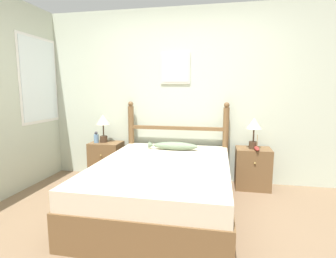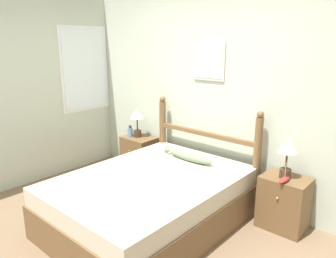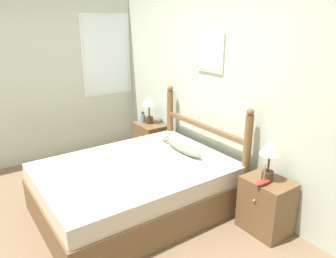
{
  "view_description": "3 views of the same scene",
  "coord_description": "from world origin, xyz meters",
  "px_view_note": "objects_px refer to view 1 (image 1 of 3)",
  "views": [
    {
      "loc": [
        0.52,
        -2.2,
        1.36
      ],
      "look_at": [
        -0.13,
        1.1,
        0.86
      ],
      "focal_mm": 28.0,
      "sensor_mm": 36.0,
      "label": 1
    },
    {
      "loc": [
        2.14,
        -1.63,
        1.93
      ],
      "look_at": [
        -0.15,
        0.96,
        0.98
      ],
      "focal_mm": 35.0,
      "sensor_mm": 36.0,
      "label": 2
    },
    {
      "loc": [
        2.77,
        -0.95,
        2.08
      ],
      "look_at": [
        -0.07,
        1.04,
        0.88
      ],
      "focal_mm": 35.0,
      "sensor_mm": 36.0,
      "label": 3
    }
  ],
  "objects_px": {
    "bottle": "(96,138)",
    "bed": "(163,186)",
    "table_lamp_left": "(103,123)",
    "fish_pillow": "(174,146)",
    "nightstand_left": "(107,160)",
    "model_boat": "(257,148)",
    "table_lamp_right": "(254,127)",
    "nightstand_right": "(253,168)"
  },
  "relations": [
    {
      "from": "bed",
      "to": "table_lamp_left",
      "type": "relative_size",
      "value": 4.8
    },
    {
      "from": "fish_pillow",
      "to": "nightstand_right",
      "type": "bearing_deg",
      "value": 12.37
    },
    {
      "from": "table_lamp_left",
      "to": "fish_pillow",
      "type": "height_order",
      "value": "table_lamp_left"
    },
    {
      "from": "table_lamp_left",
      "to": "table_lamp_right",
      "type": "distance_m",
      "value": 2.2
    },
    {
      "from": "table_lamp_left",
      "to": "table_lamp_right",
      "type": "xyz_separation_m",
      "value": [
        2.2,
        -0.02,
        0.0
      ]
    },
    {
      "from": "nightstand_right",
      "to": "table_lamp_left",
      "type": "xyz_separation_m",
      "value": [
        -2.21,
        0.01,
        0.58
      ]
    },
    {
      "from": "bed",
      "to": "nightstand_left",
      "type": "relative_size",
      "value": 3.59
    },
    {
      "from": "table_lamp_left",
      "to": "model_boat",
      "type": "relative_size",
      "value": 2.03
    },
    {
      "from": "nightstand_left",
      "to": "fish_pillow",
      "type": "bearing_deg",
      "value": -12.17
    },
    {
      "from": "model_boat",
      "to": "fish_pillow",
      "type": "relative_size",
      "value": 0.31
    },
    {
      "from": "table_lamp_right",
      "to": "bottle",
      "type": "xyz_separation_m",
      "value": [
        -2.3,
        -0.03,
        -0.22
      ]
    },
    {
      "from": "bed",
      "to": "nightstand_right",
      "type": "distance_m",
      "value": 1.4
    },
    {
      "from": "nightstand_right",
      "to": "model_boat",
      "type": "height_order",
      "value": "model_boat"
    },
    {
      "from": "bed",
      "to": "table_lamp_left",
      "type": "bearing_deg",
      "value": 141.66
    },
    {
      "from": "nightstand_right",
      "to": "fish_pillow",
      "type": "relative_size",
      "value": 0.84
    },
    {
      "from": "bottle",
      "to": "fish_pillow",
      "type": "relative_size",
      "value": 0.25
    },
    {
      "from": "bed",
      "to": "bottle",
      "type": "relative_size",
      "value": 11.89
    },
    {
      "from": "model_boat",
      "to": "bed",
      "type": "bearing_deg",
      "value": -145.38
    },
    {
      "from": "table_lamp_right",
      "to": "nightstand_right",
      "type": "bearing_deg",
      "value": 55.45
    },
    {
      "from": "nightstand_left",
      "to": "model_boat",
      "type": "bearing_deg",
      "value": -2.97
    },
    {
      "from": "bed",
      "to": "fish_pillow",
      "type": "height_order",
      "value": "fish_pillow"
    },
    {
      "from": "bottle",
      "to": "bed",
      "type": "bearing_deg",
      "value": -34.35
    },
    {
      "from": "table_lamp_left",
      "to": "table_lamp_right",
      "type": "height_order",
      "value": "same"
    },
    {
      "from": "bed",
      "to": "nightstand_left",
      "type": "bearing_deg",
      "value": 140.94
    },
    {
      "from": "nightstand_left",
      "to": "table_lamp_right",
      "type": "height_order",
      "value": "table_lamp_right"
    },
    {
      "from": "table_lamp_right",
      "to": "bottle",
      "type": "height_order",
      "value": "table_lamp_right"
    },
    {
      "from": "table_lamp_right",
      "to": "bottle",
      "type": "distance_m",
      "value": 2.31
    },
    {
      "from": "bed",
      "to": "table_lamp_right",
      "type": "distance_m",
      "value": 1.5
    },
    {
      "from": "table_lamp_left",
      "to": "bottle",
      "type": "relative_size",
      "value": 2.48
    },
    {
      "from": "nightstand_left",
      "to": "nightstand_right",
      "type": "height_order",
      "value": "same"
    },
    {
      "from": "table_lamp_right",
      "to": "bottle",
      "type": "bearing_deg",
      "value": -179.16
    },
    {
      "from": "nightstand_left",
      "to": "model_boat",
      "type": "relative_size",
      "value": 2.72
    },
    {
      "from": "table_lamp_left",
      "to": "bottle",
      "type": "distance_m",
      "value": 0.25
    },
    {
      "from": "model_boat",
      "to": "nightstand_left",
      "type": "bearing_deg",
      "value": 177.03
    },
    {
      "from": "nightstand_right",
      "to": "bottle",
      "type": "distance_m",
      "value": 2.34
    },
    {
      "from": "nightstand_left",
      "to": "model_boat",
      "type": "distance_m",
      "value": 2.23
    },
    {
      "from": "table_lamp_right",
      "to": "model_boat",
      "type": "xyz_separation_m",
      "value": [
        0.04,
        -0.1,
        -0.27
      ]
    },
    {
      "from": "table_lamp_right",
      "to": "model_boat",
      "type": "height_order",
      "value": "table_lamp_right"
    },
    {
      "from": "nightstand_right",
      "to": "table_lamp_left",
      "type": "height_order",
      "value": "table_lamp_left"
    },
    {
      "from": "bed",
      "to": "model_boat",
      "type": "bearing_deg",
      "value": 34.62
    },
    {
      "from": "table_lamp_left",
      "to": "fish_pillow",
      "type": "bearing_deg",
      "value": -12.11
    },
    {
      "from": "bottle",
      "to": "fish_pillow",
      "type": "bearing_deg",
      "value": -8.66
    }
  ]
}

